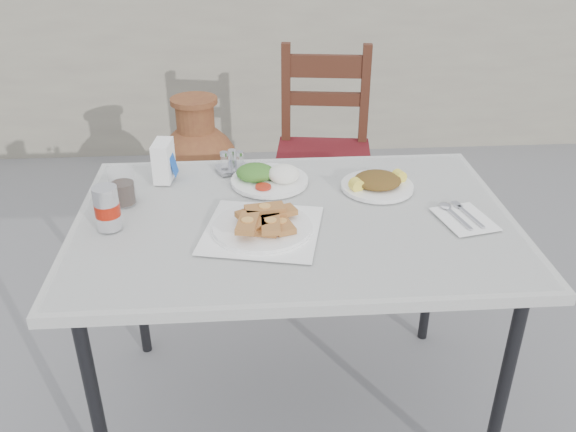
{
  "coord_description": "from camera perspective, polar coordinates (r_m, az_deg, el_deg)",
  "views": [
    {
      "loc": [
        -0.15,
        -1.66,
        1.68
      ],
      "look_at": [
        -0.04,
        -0.0,
        0.77
      ],
      "focal_mm": 38.0,
      "sensor_mm": 36.0,
      "label": 1
    }
  ],
  "objects": [
    {
      "name": "ground",
      "position": [
        2.37,
        0.93,
        -16.61
      ],
      "size": [
        80.0,
        80.0,
        0.0
      ],
      "primitive_type": "plane",
      "color": "slate",
      "rests_on": "ground"
    },
    {
      "name": "cafe_table",
      "position": [
        1.87,
        0.6,
        -1.45
      ],
      "size": [
        1.32,
        0.89,
        0.8
      ],
      "rotation": [
        0.0,
        0.0,
        0.0
      ],
      "color": "black",
      "rests_on": "ground"
    },
    {
      "name": "pide_plate",
      "position": [
        1.75,
        -2.46,
        -0.48
      ],
      "size": [
        0.39,
        0.39,
        0.07
      ],
      "rotation": [
        0.0,
        0.0,
        -0.21
      ],
      "color": "white",
      "rests_on": "cafe_table"
    },
    {
      "name": "salad_rice_plate",
      "position": [
        2.03,
        -1.82,
        3.75
      ],
      "size": [
        0.26,
        0.26,
        0.06
      ],
      "color": "white",
      "rests_on": "cafe_table"
    },
    {
      "name": "salad_chopped_plate",
      "position": [
        2.02,
        8.36,
        3.12
      ],
      "size": [
        0.24,
        0.24,
        0.05
      ],
      "color": "white",
      "rests_on": "cafe_table"
    },
    {
      "name": "soda_can",
      "position": [
        1.82,
        -16.58,
        0.74
      ],
      "size": [
        0.07,
        0.07,
        0.13
      ],
      "color": "silver",
      "rests_on": "cafe_table"
    },
    {
      "name": "cola_glass",
      "position": [
        1.96,
        -15.2,
        2.53
      ],
      "size": [
        0.08,
        0.08,
        0.11
      ],
      "color": "white",
      "rests_on": "cafe_table"
    },
    {
      "name": "napkin_holder",
      "position": [
        2.09,
        -11.56,
        5.09
      ],
      "size": [
        0.08,
        0.12,
        0.13
      ],
      "rotation": [
        0.0,
        0.0,
        -0.11
      ],
      "color": "white",
      "rests_on": "cafe_table"
    },
    {
      "name": "condiment_caddy",
      "position": [
        2.13,
        -5.23,
        4.92
      ],
      "size": [
        0.13,
        0.12,
        0.08
      ],
      "rotation": [
        0.0,
        0.0,
        0.37
      ],
      "color": "silver",
      "rests_on": "cafe_table"
    },
    {
      "name": "cutlery_napkin",
      "position": [
        1.9,
        15.92,
        -0.03
      ],
      "size": [
        0.18,
        0.21,
        0.01
      ],
      "rotation": [
        0.0,
        0.0,
        0.21
      ],
      "color": "white",
      "rests_on": "cafe_table"
    },
    {
      "name": "chair",
      "position": [
        2.99,
        3.34,
        5.93
      ],
      "size": [
        0.51,
        0.51,
        1.02
      ],
      "rotation": [
        0.0,
        0.0,
        -0.13
      ],
      "color": "#391A0F",
      "rests_on": "ground"
    },
    {
      "name": "terracotta_urn",
      "position": [
        3.17,
        -8.28,
        3.7
      ],
      "size": [
        0.44,
        0.44,
        0.78
      ],
      "color": "brown",
      "rests_on": "ground"
    },
    {
      "name": "back_wall",
      "position": [
        4.3,
        -1.89,
        14.06
      ],
      "size": [
        6.0,
        0.25,
        1.2
      ],
      "primitive_type": "cube",
      "color": "gray",
      "rests_on": "ground"
    }
  ]
}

